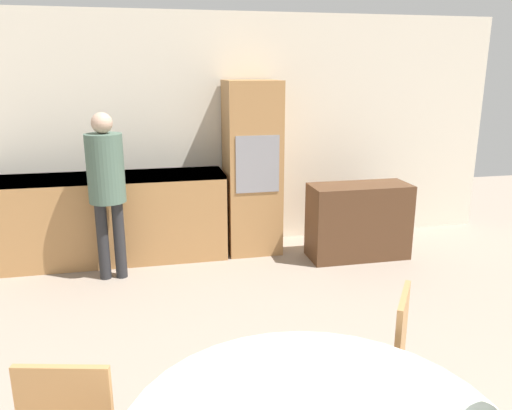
{
  "coord_description": "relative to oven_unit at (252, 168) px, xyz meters",
  "views": [
    {
      "loc": [
        -0.76,
        -0.24,
        1.99
      ],
      "look_at": [
        -0.07,
        2.94,
        1.11
      ],
      "focal_mm": 35.0,
      "sensor_mm": 36.0,
      "label": 1
    }
  ],
  "objects": [
    {
      "name": "person_standing",
      "position": [
        -1.51,
        -0.52,
        0.06
      ],
      "size": [
        0.34,
        0.34,
        1.62
      ],
      "color": "#262628",
      "rests_on": "ground_plane"
    },
    {
      "name": "wall_back",
      "position": [
        -0.34,
        0.34,
        0.36
      ],
      "size": [
        6.72,
        0.05,
        2.6
      ],
      "color": "silver",
      "rests_on": "ground_plane"
    },
    {
      "name": "oven_unit",
      "position": [
        0.0,
        0.0,
        0.0
      ],
      "size": [
        0.58,
        0.59,
        1.88
      ],
      "color": "#AD7A47",
      "rests_on": "ground_plane"
    },
    {
      "name": "chair_far_right",
      "position": [
        0.04,
        -3.14,
        -0.43
      ],
      "size": [
        0.56,
        0.56,
        0.89
      ],
      "rotation": [
        0.0,
        0.0,
        4.12
      ],
      "color": "#AD7A47",
      "rests_on": "ground_plane"
    },
    {
      "name": "sideboard",
      "position": [
        1.08,
        -0.49,
        -0.54
      ],
      "size": [
        1.07,
        0.45,
        0.81
      ],
      "color": "#51331E",
      "rests_on": "ground_plane"
    },
    {
      "name": "kitchen_counter",
      "position": [
        -1.59,
        -0.01,
        -0.47
      ],
      "size": [
        2.53,
        0.6,
        0.92
      ],
      "color": "#AD7A47",
      "rests_on": "ground_plane"
    }
  ]
}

